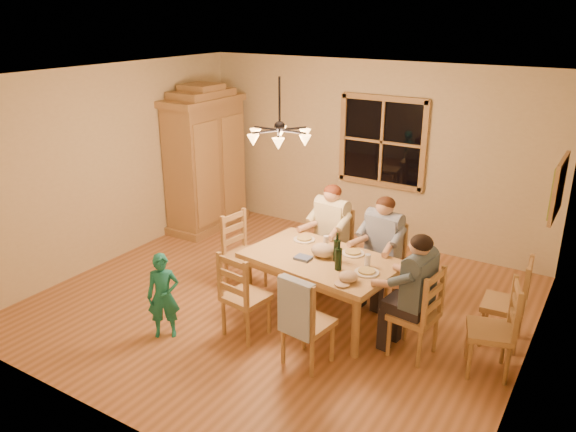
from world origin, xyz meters
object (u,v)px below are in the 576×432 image
Objects in this scene: chair_far_right at (380,278)px; chair_end_left at (246,266)px; chair_end_right at (413,328)px; adult_woman at (331,223)px; armoire at (206,163)px; adult_slate_man at (417,281)px; dining_table at (321,266)px; wine_bottle_b at (339,255)px; chair_far_left at (330,261)px; child at (163,296)px; chandelier at (280,135)px; wine_bottle_a at (337,247)px; chair_near_right at (308,336)px; chair_spare_back at (502,317)px; chair_spare_front at (488,345)px; chair_near_left at (246,309)px; adult_plaid_man at (383,237)px.

chair_end_left is at bearing 27.98° from chair_far_right.
chair_end_right is 1.85m from adult_woman.
armoire reaches higher than adult_slate_man.
chair_far_right is 1.27m from adult_slate_man.
wine_bottle_b reaches higher than dining_table.
chair_far_left is 2.27m from child.
child is (-0.94, -2.06, -0.36)m from adult_woman.
chandelier is 2.14m from child.
armoire is at bearing -7.31° from chair_far_right.
chandelier reaches higher than child.
wine_bottle_a is (-0.97, 0.16, 0.62)m from chair_end_right.
chair_far_right is at bearing -180.00° from adult_woman.
adult_slate_man is at bearing -7.32° from dining_table.
dining_table is at bearing 117.90° from chair_near_right.
chair_spare_front is at bearing 176.03° from chair_spare_back.
chair_far_left is (2.67, -0.80, -0.75)m from armoire.
chair_near_left is at bearing 43.26° from chair_end_left.
dining_table is 5.45× the size of wine_bottle_a.
chair_end_right is (2.31, -0.30, 0.00)m from chair_end_left.
chair_end_left is at bearing 169.21° from chandelier.
adult_plaid_man is 2.61m from child.
wine_bottle_a reaches higher than chair_spare_back.
adult_woman is 0.75m from adult_plaid_man.
chair_far_right is 1.16m from chair_end_right.
chandelier is 3.08m from armoire.
chair_end_right is at bearing 1.86° from wine_bottle_b.
wine_bottle_b is at bearing 41.54° from chair_near_left.
chair_spare_back is (1.46, -0.19, -0.54)m from adult_plaid_man.
adult_slate_man is (1.67, 0.58, 0.54)m from chair_near_left.
armoire reaches higher than adult_woman.
adult_slate_man is at bearing 80.37° from chair_spare_front.
chair_spare_back is (2.20, -0.29, -0.54)m from adult_woman.
armoire is 1.28× the size of dining_table.
chair_far_left is 1.77m from chair_end_right.
armoire is 3.61m from chair_far_right.
chair_end_left is 1.13× the size of adult_slate_man.
chair_spare_back is at bearing -12.52° from armoire.
chandelier is 2.13m from adult_slate_man.
armoire is at bearing 54.00° from chair_spare_front.
chair_end_right is 0.54m from adult_slate_man.
chair_near_left is at bearing 116.57° from adult_slate_man.
chair_far_left is at bearing 28.59° from child.
armoire is 2.89m from chair_far_left.
dining_table is 1.82× the size of chair_spare_back.
armoire reaches higher than chair_end_left.
wine_bottle_a is 0.33× the size of chair_spare_back.
chair_far_left is 1.00× the size of chair_near_right.
chair_near_left is (0.05, -0.77, -1.77)m from chandelier.
chair_far_right is 1.75m from chair_near_left.
chair_spare_front is (1.46, -0.80, 0.00)m from chair_far_right.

